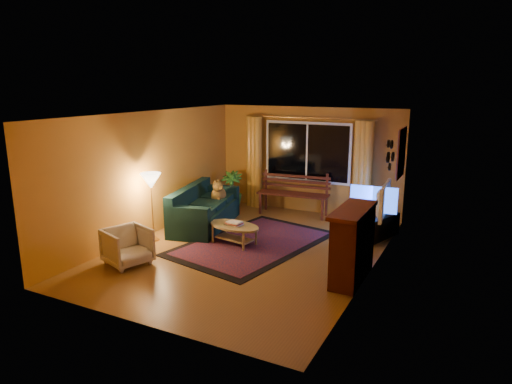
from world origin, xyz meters
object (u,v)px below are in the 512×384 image
at_px(tv_console, 377,227).
at_px(floor_lamp, 152,208).
at_px(bench, 293,204).
at_px(armchair, 127,245).
at_px(sofa, 205,207).
at_px(coffee_table, 234,235).

bearing_deg(tv_console, floor_lamp, -132.03).
distance_m(bench, floor_lamp, 3.44).
relative_size(armchair, tv_console, 0.64).
relative_size(armchair, floor_lamp, 0.53).
distance_m(sofa, floor_lamp, 1.32).
bearing_deg(bench, tv_console, -26.30).
xyz_separation_m(bench, tv_console, (2.14, -0.81, -0.02)).
xyz_separation_m(armchair, floor_lamp, (-0.40, 1.17, 0.31)).
bearing_deg(coffee_table, tv_console, 34.02).
bearing_deg(bench, coffee_table, -100.80).
height_order(armchair, floor_lamp, floor_lamp).
distance_m(bench, coffee_table, 2.42).
height_order(armchair, coffee_table, armchair).
bearing_deg(sofa, floor_lamp, -120.76).
bearing_deg(sofa, bench, 38.68).
bearing_deg(sofa, armchair, -102.62).
relative_size(sofa, tv_console, 1.92).
distance_m(sofa, coffee_table, 1.36).
relative_size(bench, coffee_table, 1.53).
bearing_deg(tv_console, sofa, -146.39).
bearing_deg(bench, armchair, -113.90).
height_order(floor_lamp, tv_console, floor_lamp).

